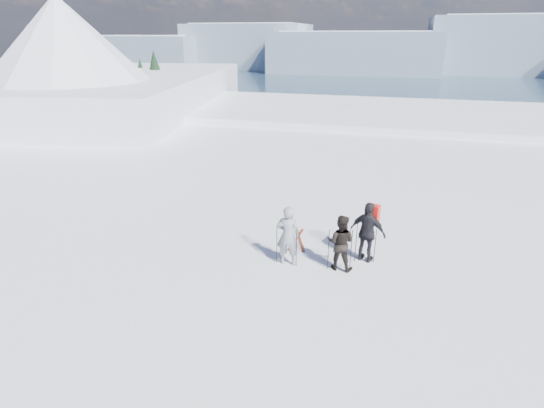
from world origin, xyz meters
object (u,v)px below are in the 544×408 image
(skier_pack, at_px, (368,233))
(skis_loose, at_px, (298,240))
(skier_dark, at_px, (340,242))
(skier_grey, at_px, (288,236))

(skier_pack, relative_size, skis_loose, 1.14)
(skier_dark, distance_m, skis_loose, 2.35)
(skier_grey, height_order, skis_loose, skier_grey)
(skier_pack, bearing_deg, skier_grey, 38.60)
(skier_grey, bearing_deg, skier_pack, -165.66)
(skier_grey, distance_m, skier_pack, 2.46)
(skier_dark, xyz_separation_m, skier_pack, (0.74, 0.69, 0.10))
(skier_pack, xyz_separation_m, skis_loose, (-2.33, 0.81, -0.95))
(skier_grey, bearing_deg, skier_dark, 179.60)
(skier_grey, relative_size, skis_loose, 1.12)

